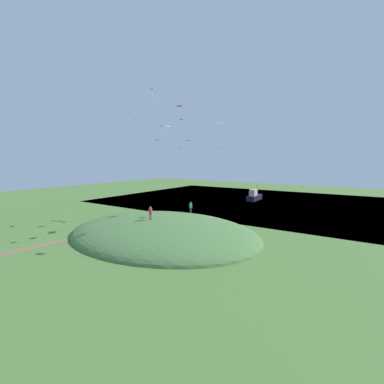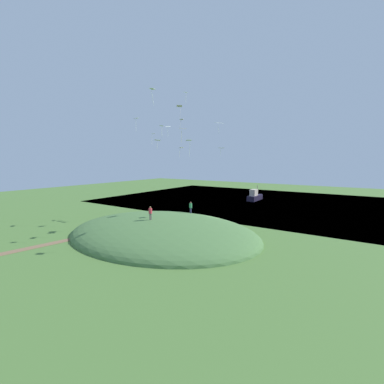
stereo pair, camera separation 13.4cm
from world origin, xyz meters
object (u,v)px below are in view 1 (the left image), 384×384
object	(u,v)px
kite_8	(153,90)
kite_11	(153,135)
kite_6	(136,119)
kite_9	(162,127)
kite_0	(189,142)
kite_12	(157,140)
person_walking_path	(150,211)
kite_4	(183,129)
kite_7	(181,120)
kite_13	(179,107)
boat_on_lake	(254,196)
kite_3	(168,127)
kite_2	(181,148)
kite_5	(186,93)
kite_10	(221,148)
kite_1	(219,123)
person_on_hilltop	(191,206)

from	to	relation	value
kite_8	kite_11	size ratio (longest dim) A/B	1.04
kite_6	kite_9	world-z (taller)	kite_6
kite_0	kite_12	world-z (taller)	kite_12
person_walking_path	kite_4	bearing A→B (deg)	-74.11
kite_7	kite_13	size ratio (longest dim) A/B	0.82
boat_on_lake	kite_13	bearing A→B (deg)	-4.11
kite_3	kite_12	distance (m)	7.91
kite_4	person_walking_path	bearing A→B (deg)	-99.70
kite_2	kite_12	size ratio (longest dim) A/B	1.11
kite_3	kite_5	xyz separation A→B (m)	(7.31, 8.84, 2.86)
kite_7	kite_10	bearing A→B (deg)	70.50
kite_2	kite_7	xyz separation A→B (m)	(-1.69, -1.15, 4.81)
kite_12	boat_on_lake	bearing A→B (deg)	176.67
kite_8	kite_10	world-z (taller)	kite_8
kite_5	kite_6	bearing A→B (deg)	-100.64
kite_9	kite_5	bearing A→B (deg)	102.96
kite_4	boat_on_lake	bearing A→B (deg)	-171.50
kite_1	kite_10	distance (m)	5.09
kite_0	kite_8	xyz separation A→B (m)	(2.29, -3.90, 6.29)
person_walking_path	kite_13	bearing A→B (deg)	36.64
kite_8	person_on_hilltop	bearing A→B (deg)	-178.79
kite_6	kite_12	distance (m)	6.74
kite_5	kite_12	distance (m)	7.91
kite_6	kite_12	xyz separation A→B (m)	(1.36, 5.49, -3.67)
boat_on_lake	kite_6	distance (m)	37.88
kite_3	kite_13	bearing A→B (deg)	68.99
kite_0	kite_11	world-z (taller)	kite_11
kite_8	kite_12	bearing A→B (deg)	-144.90
kite_7	kite_11	xyz separation A→B (m)	(2.05, -4.59, -2.31)
kite_4	kite_9	world-z (taller)	kite_9
kite_10	kite_2	bearing A→B (deg)	-101.10
kite_0	kite_13	xyz separation A→B (m)	(-6.93, -6.57, 6.15)
kite_5	kite_7	xyz separation A→B (m)	(-8.13, -6.59, -1.76)
kite_5	kite_10	bearing A→B (deg)	150.84
kite_4	kite_8	xyz separation A→B (m)	(-0.88, -5.21, 5.16)
kite_0	kite_7	xyz separation A→B (m)	(-9.07, -7.76, 4.45)
kite_9	kite_13	distance (m)	8.09
kite_5	kite_7	distance (m)	10.62
kite_5	kite_12	bearing A→B (deg)	-97.28
kite_12	person_on_hilltop	bearing A→B (deg)	151.66
kite_2	kite_9	distance (m)	7.93
kite_5	kite_7	bearing A→B (deg)	-140.96
kite_1	kite_10	bearing A→B (deg)	33.44
person_on_hilltop	kite_7	distance (m)	14.71
kite_3	kite_11	bearing A→B (deg)	-62.25
kite_10	kite_12	distance (m)	9.26
kite_7	kite_12	size ratio (longest dim) A/B	1.15
kite_1	kite_6	world-z (taller)	kite_6
kite_2	kite_5	size ratio (longest dim) A/B	1.05
kite_8	kite_12	world-z (taller)	kite_8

